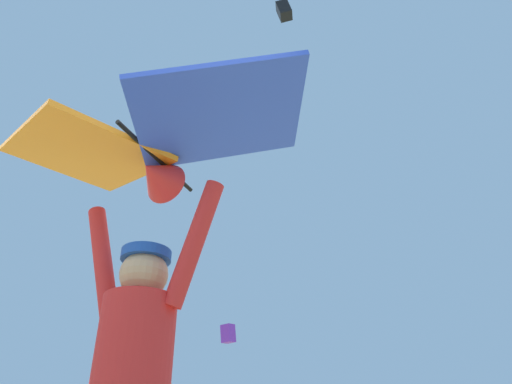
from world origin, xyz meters
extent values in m
cylinder|color=red|center=(0.35, -0.15, 1.10)|extent=(0.39, 0.39, 0.56)
sphere|color=tan|center=(0.35, -0.15, 1.49)|extent=(0.23, 0.23, 0.23)
cylinder|color=#1E47AD|center=(0.35, -0.15, 1.59)|extent=(0.28, 0.28, 0.05)
cylinder|color=red|center=(0.61, -0.19, 1.61)|extent=(0.29, 0.14, 0.62)
cylinder|color=red|center=(0.08, -0.10, 1.61)|extent=(0.29, 0.14, 0.62)
cylinder|color=black|center=(0.35, -0.15, 2.15)|extent=(0.14, 0.71, 0.02)
cube|color=blue|center=(0.75, -0.32, 2.24)|extent=(0.99, 0.91, 0.21)
cube|color=orange|center=(-0.09, -0.18, 2.24)|extent=(1.09, 1.06, 0.21)
cone|color=red|center=(0.35, -0.15, 2.05)|extent=(0.27, 0.24, 0.24)
cube|color=black|center=(-1.27, 15.05, 21.83)|extent=(0.93, 0.71, 1.15)
cube|color=purple|center=(-8.40, 30.21, 9.15)|extent=(1.03, 1.08, 1.29)
pyramid|color=green|center=(-11.55, 30.39, 15.60)|extent=(1.01, 1.01, 0.26)
camera|label=1|loc=(1.38, -2.16, 0.66)|focal=34.34mm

